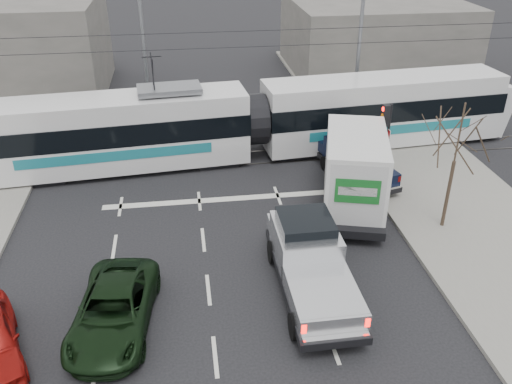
{
  "coord_description": "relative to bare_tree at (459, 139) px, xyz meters",
  "views": [
    {
      "loc": [
        -2.13,
        -14.24,
        11.44
      ],
      "look_at": [
        0.35,
        3.2,
        1.8
      ],
      "focal_mm": 38.0,
      "sensor_mm": 36.0,
      "label": 1
    }
  ],
  "objects": [
    {
      "name": "traffic_signal",
      "position": [
        -1.13,
        4.0,
        -1.05
      ],
      "size": [
        0.44,
        0.44,
        3.6
      ],
      "color": "black",
      "rests_on": "ground"
    },
    {
      "name": "silver_pickup",
      "position": [
        -5.97,
        -2.75,
        -2.71
      ],
      "size": [
        2.19,
        6.01,
        2.18
      ],
      "rotation": [
        0.0,
        0.0,
        0.0
      ],
      "color": "black",
      "rests_on": "ground"
    },
    {
      "name": "street_lamp_far",
      "position": [
        -11.79,
        13.5,
        1.32
      ],
      "size": [
        2.38,
        0.25,
        9.0
      ],
      "color": "slate",
      "rests_on": "ground"
    },
    {
      "name": "catenary",
      "position": [
        -7.6,
        7.5,
        0.09
      ],
      "size": [
        60.0,
        0.2,
        7.0
      ],
      "color": "black",
      "rests_on": "ground"
    },
    {
      "name": "navy_pickup",
      "position": [
        -2.17,
        4.66,
        -2.84
      ],
      "size": [
        2.72,
        4.86,
        1.93
      ],
      "rotation": [
        0.0,
        0.0,
        0.24
      ],
      "color": "black",
      "rests_on": "ground"
    },
    {
      "name": "box_truck",
      "position": [
        -2.97,
        2.33,
        -2.14
      ],
      "size": [
        4.0,
        7.06,
        3.35
      ],
      "rotation": [
        0.0,
        0.0,
        -0.27
      ],
      "color": "black",
      "rests_on": "ground"
    },
    {
      "name": "rails",
      "position": [
        -7.6,
        7.5,
        -3.78
      ],
      "size": [
        60.0,
        1.6,
        0.03
      ],
      "primitive_type": "cube",
      "color": "#33302D",
      "rests_on": "ground"
    },
    {
      "name": "ground",
      "position": [
        -7.6,
        -2.5,
        -3.79
      ],
      "size": [
        120.0,
        120.0,
        0.0
      ],
      "primitive_type": "plane",
      "color": "black",
      "rests_on": "ground"
    },
    {
      "name": "green_car",
      "position": [
        -12.17,
        -3.88,
        -3.13
      ],
      "size": [
        2.74,
        4.96,
        1.32
      ],
      "primitive_type": "imported",
      "rotation": [
        0.0,
        0.0,
        -0.12
      ],
      "color": "black",
      "rests_on": "ground"
    },
    {
      "name": "street_lamp_near",
      "position": [
        -0.29,
        11.5,
        1.32
      ],
      "size": [
        2.38,
        0.25,
        9.0
      ],
      "color": "slate",
      "rests_on": "ground"
    },
    {
      "name": "sidewalk_right",
      "position": [
        1.4,
        -2.5,
        -3.72
      ],
      "size": [
        6.0,
        60.0,
        0.15
      ],
      "primitive_type": "cube",
      "color": "gray",
      "rests_on": "ground"
    },
    {
      "name": "tram",
      "position": [
        -6.33,
        7.76,
        -1.93
      ],
      "size": [
        25.88,
        4.93,
        5.26
      ],
      "rotation": [
        0.0,
        0.0,
        0.09
      ],
      "color": "silver",
      "rests_on": "ground"
    },
    {
      "name": "bare_tree",
      "position": [
        0.0,
        0.0,
        0.0
      ],
      "size": [
        2.4,
        2.4,
        5.0
      ],
      "color": "#47382B",
      "rests_on": "ground"
    },
    {
      "name": "building_right",
      "position": [
        4.4,
        21.5,
        -1.29
      ],
      "size": [
        12.0,
        10.0,
        5.0
      ],
      "primitive_type": "cube",
      "color": "slate",
      "rests_on": "ground"
    }
  ]
}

